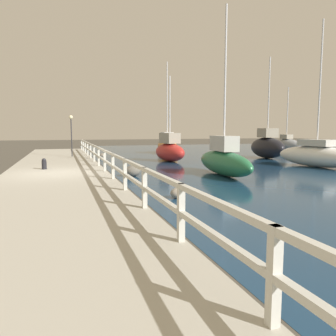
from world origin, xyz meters
TOP-DOWN VIEW (x-y plane):
  - ground_plane at (0.00, 0.00)m, footprint 120.00×120.00m
  - dock_walkway at (0.00, 0.00)m, footprint 4.10×36.00m
  - railing at (1.95, -0.00)m, footprint 0.10×32.50m
  - boulder_upstream at (3.50, -4.75)m, footprint 0.43×0.38m
  - boulder_far_strip at (3.22, 0.29)m, footprint 0.68×0.61m
  - boulder_water_edge at (3.14, 10.59)m, footprint 0.48×0.44m
  - mooring_bollard at (-0.51, 1.52)m, footprint 0.21×0.21m
  - dock_lamp at (0.89, 8.67)m, footprint 0.25×0.25m
  - sailboat_gray at (21.30, 13.20)m, footprint 1.90×3.51m
  - sailboat_orange at (9.10, 13.61)m, footprint 1.64×5.84m
  - sailboat_green at (7.24, -0.54)m, footprint 1.35×5.23m
  - sailboat_red at (7.00, 6.52)m, footprint 1.89×3.28m
  - sailboat_black at (14.56, 6.68)m, footprint 1.67×4.03m
  - sailboat_white at (13.76, 0.89)m, footprint 2.36×5.31m

SIDE VIEW (x-z plane):
  - ground_plane at x=0.00m, z-range 0.00..0.00m
  - boulder_upstream at x=3.50m, z-range 0.00..0.32m
  - dock_walkway at x=0.00m, z-range 0.00..0.33m
  - boulder_water_edge at x=3.14m, z-range 0.00..0.36m
  - boulder_far_strip at x=3.22m, z-range 0.00..0.51m
  - mooring_bollard at x=-0.51m, z-range 0.33..0.81m
  - sailboat_white at x=13.76m, z-range -3.30..4.64m
  - sailboat_gray at x=21.30m, z-range -2.41..3.78m
  - sailboat_green at x=7.24m, z-range -3.03..4.43m
  - sailboat_orange at x=9.10m, z-range -3.22..4.67m
  - sailboat_red at x=7.00m, z-range -1.99..3.50m
  - sailboat_black at x=14.56m, z-range -2.73..4.50m
  - railing at x=1.95m, z-range 0.49..1.39m
  - dock_lamp at x=0.89m, z-range 0.96..3.66m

